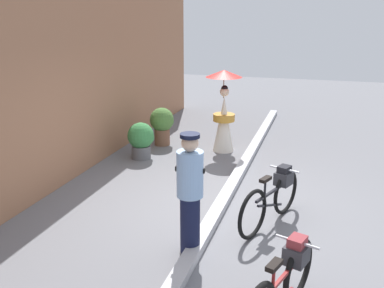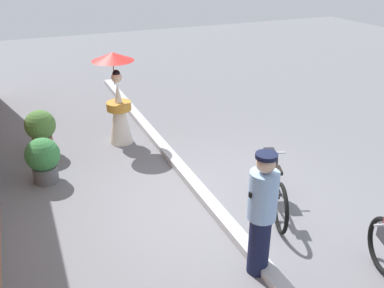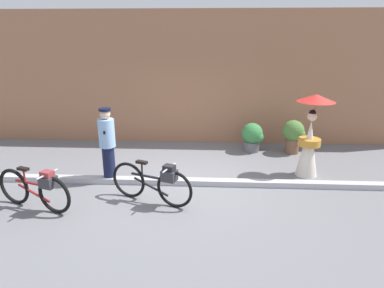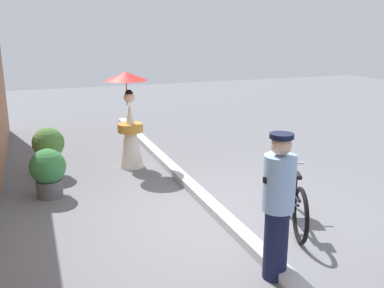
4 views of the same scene
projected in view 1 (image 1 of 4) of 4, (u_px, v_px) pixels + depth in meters
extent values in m
plane|color=slate|center=(222.00, 205.00, 6.99)|extent=(30.00, 30.00, 0.00)
cube|color=#9E6B4C|center=(46.00, 83.00, 7.35)|extent=(14.00, 0.40, 3.73)
cube|color=#B2B2B7|center=(222.00, 201.00, 6.97)|extent=(14.00, 0.20, 0.12)
torus|color=black|center=(298.00, 270.00, 4.60)|extent=(0.69, 0.29, 0.71)
cube|color=maroon|center=(280.00, 280.00, 4.18)|extent=(0.78, 0.29, 0.04)
cylinder|color=maroon|center=(273.00, 278.00, 4.01)|extent=(0.03, 0.03, 0.29)
cube|color=black|center=(274.00, 265.00, 3.97)|extent=(0.24, 0.16, 0.05)
cylinder|color=silver|center=(297.00, 242.00, 4.41)|extent=(0.18, 0.46, 0.03)
cube|color=#333338|center=(296.00, 254.00, 4.45)|extent=(0.32, 0.29, 0.20)
cube|color=maroon|center=(297.00, 243.00, 4.41)|extent=(0.24, 0.22, 0.14)
torus|color=black|center=(286.00, 192.00, 6.60)|extent=(0.70, 0.32, 0.73)
torus|color=black|center=(253.00, 214.00, 5.85)|extent=(0.70, 0.32, 0.73)
cube|color=black|center=(271.00, 193.00, 6.18)|extent=(0.80, 0.34, 0.04)
cube|color=black|center=(270.00, 205.00, 6.24)|extent=(0.70, 0.29, 0.27)
cylinder|color=black|center=(265.00, 189.00, 6.01)|extent=(0.03, 0.03, 0.30)
cube|color=black|center=(266.00, 179.00, 5.97)|extent=(0.24, 0.16, 0.05)
cylinder|color=silver|center=(284.00, 169.00, 6.41)|extent=(0.20, 0.46, 0.03)
cube|color=#333338|center=(284.00, 178.00, 6.45)|extent=(0.32, 0.30, 0.20)
cube|color=black|center=(284.00, 170.00, 6.42)|extent=(0.24, 0.22, 0.14)
cylinder|color=#141938|center=(190.00, 224.00, 5.51)|extent=(0.26, 0.26, 0.80)
cylinder|color=#8CB2E0|center=(190.00, 174.00, 5.30)|extent=(0.34, 0.34, 0.60)
sphere|color=#D8B293|center=(190.00, 143.00, 5.18)|extent=(0.22, 0.22, 0.22)
cylinder|color=black|center=(190.00, 136.00, 5.15)|extent=(0.25, 0.25, 0.05)
cube|color=black|center=(190.00, 170.00, 5.28)|extent=(0.07, 0.38, 0.06)
cone|color=silver|center=(224.00, 124.00, 9.59)|extent=(0.48, 0.48, 1.27)
cylinder|color=#C1842D|center=(224.00, 117.00, 9.55)|extent=(0.49, 0.49, 0.16)
sphere|color=beige|center=(225.00, 92.00, 9.38)|extent=(0.20, 0.20, 0.20)
sphere|color=black|center=(225.00, 89.00, 9.36)|extent=(0.15, 0.15, 0.15)
cylinder|color=olive|center=(224.00, 86.00, 9.40)|extent=(0.02, 0.02, 0.55)
cone|color=red|center=(224.00, 73.00, 9.32)|extent=(0.81, 0.81, 0.16)
cylinder|color=#59595B|center=(141.00, 152.00, 9.22)|extent=(0.41, 0.41, 0.28)
sphere|color=#387F42|center=(141.00, 136.00, 9.12)|extent=(0.57, 0.57, 0.57)
sphere|color=#387F42|center=(147.00, 137.00, 9.24)|extent=(0.31, 0.31, 0.31)
cylinder|color=brown|center=(162.00, 137.00, 10.17)|extent=(0.37, 0.37, 0.39)
sphere|color=#4C7A38|center=(162.00, 120.00, 10.05)|extent=(0.57, 0.57, 0.57)
sphere|color=#4C7A38|center=(167.00, 121.00, 10.17)|extent=(0.31, 0.31, 0.31)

